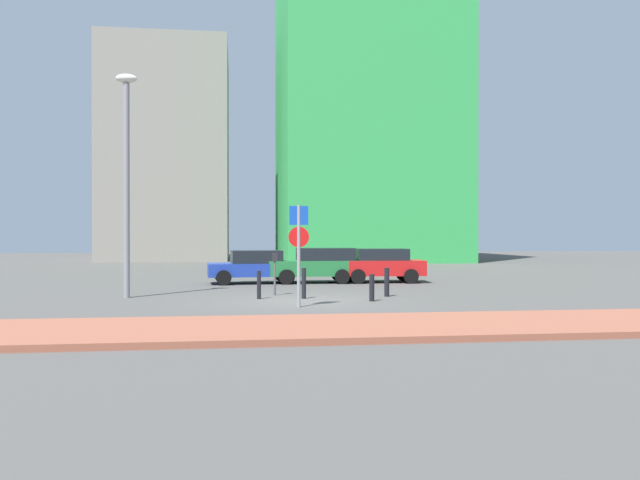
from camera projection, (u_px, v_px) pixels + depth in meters
The scene contains 14 objects.
ground_plane at pixel (303, 301), 20.31m from camera, with size 120.00×120.00×0.00m, color #4C4947.
sidewalk_brick at pixel (334, 328), 13.86m from camera, with size 40.00×3.73×0.14m, color #93513D.
parked_car_blue at pixel (254, 266), 27.65m from camera, with size 4.06×2.21×1.44m.
parked_car_green at pixel (321, 264), 28.08m from camera, with size 4.59×2.05×1.54m.
parked_car_red at pixel (376, 265), 28.28m from camera, with size 4.52×2.19×1.50m.
parking_sign_post at pixel (299, 243), 18.44m from camera, with size 0.60×0.10×2.97m.
parking_meter at pixel (275, 268), 22.09m from camera, with size 0.18×0.14×1.48m.
street_lamp at pixel (127, 167), 21.21m from camera, with size 0.70×0.36×7.49m.
traffic_bollard_near at pixel (304, 283), 20.94m from camera, with size 0.15×0.15×1.01m, color black.
traffic_bollard_mid at pixel (372, 288), 20.10m from camera, with size 0.16×0.16×0.86m, color black.
traffic_bollard_far at pixel (387, 282), 21.65m from camera, with size 0.17×0.17×0.98m, color black.
traffic_bollard_edge at pixel (259, 285), 20.84m from camera, with size 0.13×0.13×0.93m, color black.
building_colorful_midrise at pixel (366, 96), 53.49m from camera, with size 14.33×14.02×27.83m, color green.
building_under_construction at pixel (168, 155), 55.64m from camera, with size 10.43×11.42×18.38m, color gray.
Camera 1 is at (-2.15, -20.19, 2.08)m, focal length 35.65 mm.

